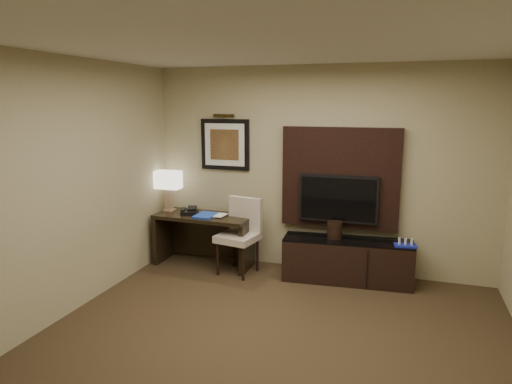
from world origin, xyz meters
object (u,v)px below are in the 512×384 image
at_px(credenza, 347,260).
at_px(minibar_tray, 406,243).
at_px(desk_chair, 238,237).
at_px(desk, 204,240).
at_px(tv, 338,199).
at_px(table_lamp, 169,191).
at_px(desk_phone, 189,210).
at_px(ice_bucket, 335,230).

relative_size(credenza, minibar_tray, 6.19).
height_order(desk_chair, minibar_tray, desk_chair).
height_order(desk, tv, tv).
bearing_deg(table_lamp, desk_phone, -16.10).
relative_size(desk, ice_bucket, 6.23).
xyz_separation_m(desk_chair, minibar_tray, (2.09, 0.11, 0.10)).
distance_m(desk, ice_bucket, 1.82).
distance_m(desk, table_lamp, 0.85).
bearing_deg(credenza, table_lamp, 173.74).
height_order(desk, desk_phone, desk_phone).
height_order(credenza, ice_bucket, ice_bucket).
height_order(tv, table_lamp, tv).
bearing_deg(ice_bucket, desk, -179.57).
height_order(table_lamp, minibar_tray, table_lamp).
bearing_deg(table_lamp, minibar_tray, -2.39).
bearing_deg(credenza, tv, 126.12).
height_order(desk_chair, desk_phone, desk_chair).
xyz_separation_m(desk, table_lamp, (-0.57, 0.08, 0.63)).
bearing_deg(desk, desk_chair, -14.27).
xyz_separation_m(credenza, desk_phone, (-2.16, -0.03, 0.49)).
bearing_deg(ice_bucket, credenza, -4.54).
relative_size(credenza, table_lamp, 2.85).
bearing_deg(desk_chair, desk_phone, -179.91).
distance_m(tv, desk_phone, 2.03).
distance_m(desk_chair, desk_phone, 0.81).
distance_m(desk_phone, minibar_tray, 2.85).
bearing_deg(tv, table_lamp, -177.25).
relative_size(tv, ice_bucket, 4.69).
height_order(desk_phone, ice_bucket, desk_phone).
bearing_deg(desk_chair, minibar_tray, 13.23).
height_order(ice_bucket, minibar_tray, ice_bucket).
bearing_deg(table_lamp, ice_bucket, -1.53).
relative_size(desk, minibar_tray, 5.17).
relative_size(desk_phone, minibar_tray, 0.85).
height_order(credenza, desk_chair, desk_chair).
distance_m(tv, minibar_tray, 0.98).
height_order(desk, table_lamp, table_lamp).
relative_size(desk, credenza, 0.84).
xyz_separation_m(desk, desk_phone, (-0.20, -0.03, 0.41)).
distance_m(desk, credenza, 1.96).
height_order(desk, desk_chair, desk_chair).
relative_size(credenza, tv, 1.59).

